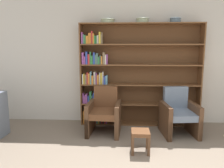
{
  "coord_description": "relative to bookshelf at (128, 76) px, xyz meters",
  "views": [
    {
      "loc": [
        -0.46,
        -2.14,
        1.71
      ],
      "look_at": [
        -0.7,
        2.28,
        0.95
      ],
      "focal_mm": 35.0,
      "sensor_mm": 36.0,
      "label": 1
    }
  ],
  "objects": [
    {
      "name": "wall_back",
      "position": [
        0.36,
        0.17,
        0.31
      ],
      "size": [
        12.0,
        0.06,
        2.75
      ],
      "color": "silver",
      "rests_on": "ground"
    },
    {
      "name": "bookshelf",
      "position": [
        0.0,
        0.0,
        0.0
      ],
      "size": [
        2.58,
        0.3,
        2.2
      ],
      "color": "brown",
      "rests_on": "ground"
    },
    {
      "name": "bowl_olive",
      "position": [
        -0.44,
        -0.02,
        1.18
      ],
      "size": [
        0.3,
        0.3,
        0.08
      ],
      "color": "gray",
      "rests_on": "bookshelf"
    },
    {
      "name": "bowl_terracotta",
      "position": [
        0.28,
        -0.02,
        1.18
      ],
      "size": [
        0.27,
        0.27,
        0.09
      ],
      "color": "gray",
      "rests_on": "bookshelf"
    },
    {
      "name": "bowl_cream",
      "position": [
        0.96,
        -0.02,
        1.18
      ],
      "size": [
        0.24,
        0.24,
        0.1
      ],
      "color": "slate",
      "rests_on": "bookshelf"
    },
    {
      "name": "armchair_leather",
      "position": [
        -0.48,
        -0.54,
        -0.67
      ],
      "size": [
        0.68,
        0.71,
        0.91
      ],
      "rotation": [
        0.0,
        0.0,
        3.09
      ],
      "color": "brown",
      "rests_on": "ground"
    },
    {
      "name": "armchair_cushioned",
      "position": [
        0.99,
        -0.54,
        -0.67
      ],
      "size": [
        0.71,
        0.74,
        0.91
      ],
      "rotation": [
        0.0,
        0.0,
        3.25
      ],
      "color": "brown",
      "rests_on": "ground"
    },
    {
      "name": "footstool",
      "position": [
        0.18,
        -1.36,
        -0.78
      ],
      "size": [
        0.29,
        0.29,
        0.37
      ],
      "color": "brown",
      "rests_on": "ground"
    }
  ]
}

